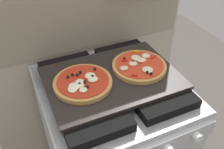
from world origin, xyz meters
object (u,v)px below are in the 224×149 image
object	(u,v)px
stove	(112,146)
pizza_left	(83,82)
baking_tray	(112,78)
pizza_right	(139,66)

from	to	relation	value
stove	pizza_left	xyz separation A→B (m)	(-0.13, 0.00, 0.48)
baking_tray	pizza_right	xyz separation A→B (m)	(0.13, 0.01, 0.02)
stove	pizza_left	bearing A→B (deg)	179.74
pizza_left	stove	bearing A→B (deg)	-0.26
stove	pizza_right	bearing A→B (deg)	3.64
pizza_left	pizza_right	bearing A→B (deg)	1.73
stove	baking_tray	world-z (taller)	baking_tray
stove	pizza_right	size ratio (longest dim) A/B	3.87
baking_tray	pizza_right	world-z (taller)	pizza_right
stove	baking_tray	xyz separation A→B (m)	(0.00, 0.00, 0.46)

